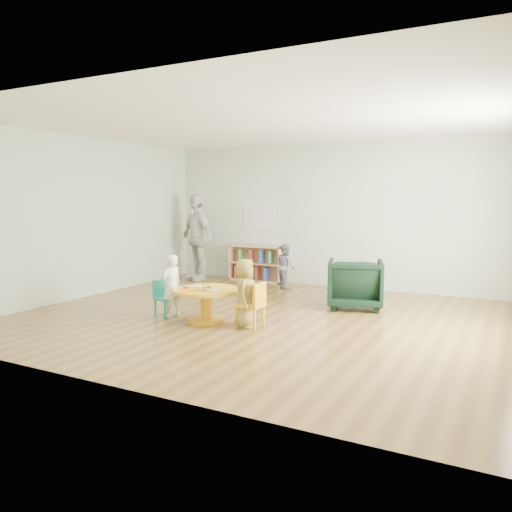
# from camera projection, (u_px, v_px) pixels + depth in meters

# --- Properties ---
(room) EXTENTS (7.10, 7.00, 2.80)m
(room) POSITION_uv_depth(u_px,v_px,m) (264.00, 187.00, 7.03)
(room) COLOR brown
(room) RESTS_ON ground
(activity_table) EXTENTS (0.94, 0.94, 0.52)m
(activity_table) POSITION_uv_depth(u_px,v_px,m) (206.00, 299.00, 7.03)
(activity_table) COLOR orange
(activity_table) RESTS_ON ground
(kid_chair_left) EXTENTS (0.35, 0.35, 0.54)m
(kid_chair_left) POSITION_uv_depth(u_px,v_px,m) (165.00, 297.00, 7.38)
(kid_chair_left) COLOR #1A9076
(kid_chair_left) RESTS_ON ground
(kid_chair_right) EXTENTS (0.33, 0.33, 0.62)m
(kid_chair_right) POSITION_uv_depth(u_px,v_px,m) (253.00, 304.00, 6.69)
(kid_chair_right) COLOR orange
(kid_chair_right) RESTS_ON ground
(bookshelf) EXTENTS (1.20, 0.30, 0.75)m
(bookshelf) POSITION_uv_depth(u_px,v_px,m) (256.00, 264.00, 10.47)
(bookshelf) COLOR tan
(bookshelf) RESTS_ON ground
(alphabet_poster) EXTENTS (0.74, 0.01, 0.54)m
(alphabet_poster) POSITION_uv_depth(u_px,v_px,m) (260.00, 217.00, 10.46)
(alphabet_poster) COLOR silver
(alphabet_poster) RESTS_ON ground
(armchair) EXTENTS (1.05, 1.06, 0.78)m
(armchair) POSITION_uv_depth(u_px,v_px,m) (355.00, 284.00, 7.90)
(armchair) COLOR black
(armchair) RESTS_ON ground
(child_left) EXTENTS (0.29, 0.38, 0.92)m
(child_left) POSITION_uv_depth(u_px,v_px,m) (172.00, 286.00, 7.28)
(child_left) COLOR white
(child_left) RESTS_ON ground
(child_right) EXTENTS (0.43, 0.53, 0.93)m
(child_right) POSITION_uv_depth(u_px,v_px,m) (245.00, 293.00, 6.71)
(child_right) COLOR yellow
(child_right) RESTS_ON ground
(toddler) EXTENTS (0.53, 0.53, 0.86)m
(toddler) POSITION_uv_depth(u_px,v_px,m) (286.00, 266.00, 9.61)
(toddler) COLOR #161638
(toddler) RESTS_ON ground
(adult_caretaker) EXTENTS (1.16, 0.87, 1.83)m
(adult_caretaker) POSITION_uv_depth(u_px,v_px,m) (197.00, 237.00, 10.54)
(adult_caretaker) COLOR silver
(adult_caretaker) RESTS_ON ground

